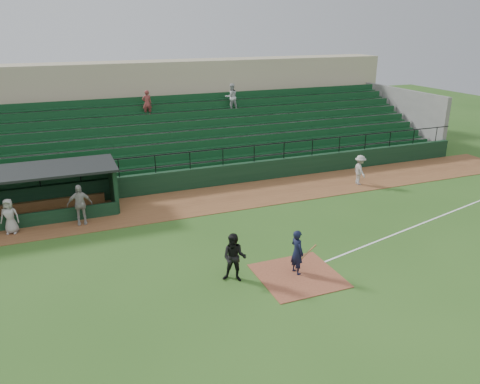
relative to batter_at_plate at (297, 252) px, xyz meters
name	(u,v)px	position (x,y,z in m)	size (l,w,h in m)	color
ground	(286,264)	(-0.03, 0.78, -0.90)	(90.00, 90.00, 0.00)	#2C541B
warning_track	(220,198)	(-0.03, 8.78, -0.88)	(40.00, 4.00, 0.03)	brown
home_plate_dirt	(298,276)	(-0.03, -0.22, -0.88)	(3.00, 3.00, 0.03)	brown
foul_line	(423,223)	(7.97, 1.98, -0.89)	(18.00, 0.09, 0.01)	white
stadium_structure	(178,127)	(-0.03, 17.23, 1.40)	(38.00, 13.08, 6.40)	black
dugout	(24,189)	(-9.78, 10.34, 0.43)	(8.90, 3.20, 2.42)	black
batter_at_plate	(297,252)	(0.00, 0.00, 0.00)	(1.06, 0.72, 1.80)	black
umpire	(234,258)	(-2.41, 0.39, 0.04)	(0.92, 0.71, 1.89)	black
runner	(360,170)	(8.48, 7.96, 0.02)	(1.15, 0.66, 1.78)	#A19C97
dugout_player_a	(80,205)	(-7.33, 7.97, 0.11)	(1.15, 0.48, 1.97)	#A6A19C
dugout_player_b	(10,216)	(-10.37, 8.06, -0.04)	(0.81, 0.53, 1.65)	#A49F99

